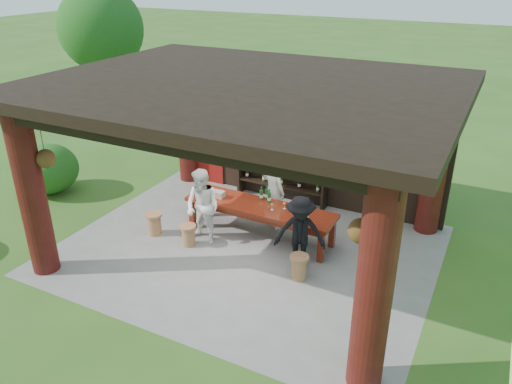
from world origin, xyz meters
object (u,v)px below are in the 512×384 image
at_px(stool_near_left, 188,235).
at_px(guest_man, 300,234).
at_px(tasting_table, 260,210).
at_px(stool_near_right, 299,266).
at_px(stool_far_left, 154,223).
at_px(guest_woman, 203,207).
at_px(host, 273,191).
at_px(napkin_basket, 218,194).
at_px(wine_shelf, 282,162).

distance_m(stool_near_left, guest_man, 2.47).
relative_size(tasting_table, stool_near_right, 6.84).
distance_m(stool_far_left, guest_woman, 1.28).
height_order(stool_near_left, host, host).
bearing_deg(napkin_basket, guest_woman, -88.01).
xyz_separation_m(stool_far_left, host, (2.14, 1.51, 0.59)).
bearing_deg(stool_near_right, tasting_table, 141.75).
xyz_separation_m(stool_near_right, guest_woman, (-2.32, 0.35, 0.56)).
bearing_deg(wine_shelf, stool_near_right, -59.93).
distance_m(stool_far_left, host, 2.69).
relative_size(stool_near_left, stool_far_left, 0.93).
bearing_deg(stool_near_left, guest_man, 6.09).
bearing_deg(napkin_basket, guest_man, -17.49).
relative_size(stool_near_right, guest_man, 0.32).
distance_m(tasting_table, guest_woman, 1.22).
height_order(stool_near_right, host, host).
bearing_deg(wine_shelf, stool_near_left, -106.48).
distance_m(wine_shelf, tasting_table, 1.92).
distance_m(stool_near_left, napkin_basket, 1.13).
xyz_separation_m(wine_shelf, stool_near_right, (1.69, -2.92, -0.77)).
relative_size(guest_woman, napkin_basket, 6.27).
xyz_separation_m(stool_near_left, host, (1.22, 1.57, 0.61)).
bearing_deg(host, stool_near_left, 73.91).
relative_size(stool_near_right, guest_woman, 0.30).
height_order(tasting_table, stool_far_left, tasting_table).
xyz_separation_m(tasting_table, guest_man, (1.22, -0.74, 0.13)).
distance_m(stool_near_right, guest_man, 0.62).
xyz_separation_m(wine_shelf, guest_woman, (-0.63, -2.57, -0.21)).
height_order(tasting_table, guest_man, guest_man).
relative_size(wine_shelf, guest_man, 1.51).
relative_size(stool_near_left, napkin_basket, 1.77).
xyz_separation_m(stool_far_left, guest_man, (3.32, 0.20, 0.50)).
relative_size(guest_man, napkin_basket, 5.87).
bearing_deg(stool_far_left, wine_shelf, 57.63).
xyz_separation_m(wine_shelf, tasting_table, (0.34, -1.85, -0.39)).
bearing_deg(host, tasting_table, 107.91).
height_order(stool_far_left, napkin_basket, napkin_basket).
height_order(tasting_table, napkin_basket, napkin_basket).
bearing_deg(stool_near_right, guest_woman, 171.45).
distance_m(wine_shelf, napkin_basket, 2.02).
distance_m(wine_shelf, stool_near_right, 3.45).
xyz_separation_m(guest_woman, napkin_basket, (-0.02, 0.67, 0.00)).
xyz_separation_m(stool_near_right, guest_man, (-0.13, 0.32, 0.51)).
bearing_deg(host, stool_near_right, 150.43).
relative_size(stool_near_left, guest_man, 0.30).
bearing_deg(tasting_table, stool_near_left, -139.79).
height_order(stool_near_left, napkin_basket, napkin_basket).
xyz_separation_m(host, guest_woman, (-1.01, -1.29, -0.04)).
bearing_deg(guest_man, tasting_table, 129.64).
bearing_deg(stool_near_left, stool_near_right, -1.54).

